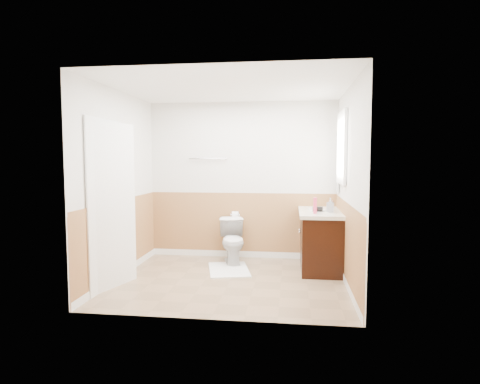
# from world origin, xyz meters

# --- Properties ---
(floor) EXTENTS (3.00, 3.00, 0.00)m
(floor) POSITION_xyz_m (0.00, 0.00, 0.00)
(floor) COLOR #8C7051
(floor) RESTS_ON ground
(ceiling) EXTENTS (3.00, 3.00, 0.00)m
(ceiling) POSITION_xyz_m (0.00, 0.00, 2.50)
(ceiling) COLOR white
(ceiling) RESTS_ON floor
(wall_back) EXTENTS (3.00, 0.00, 3.00)m
(wall_back) POSITION_xyz_m (0.00, 1.30, 1.25)
(wall_back) COLOR silver
(wall_back) RESTS_ON floor
(wall_front) EXTENTS (3.00, 0.00, 3.00)m
(wall_front) POSITION_xyz_m (0.00, -1.30, 1.25)
(wall_front) COLOR silver
(wall_front) RESTS_ON floor
(wall_left) EXTENTS (0.00, 3.00, 3.00)m
(wall_left) POSITION_xyz_m (-1.50, 0.00, 1.25)
(wall_left) COLOR silver
(wall_left) RESTS_ON floor
(wall_right) EXTENTS (0.00, 3.00, 3.00)m
(wall_right) POSITION_xyz_m (1.50, 0.00, 1.25)
(wall_right) COLOR silver
(wall_right) RESTS_ON floor
(wainscot_back) EXTENTS (3.00, 0.00, 3.00)m
(wainscot_back) POSITION_xyz_m (0.00, 1.29, 0.50)
(wainscot_back) COLOR #AB7744
(wainscot_back) RESTS_ON floor
(wainscot_front) EXTENTS (3.00, 0.00, 3.00)m
(wainscot_front) POSITION_xyz_m (0.00, -1.29, 0.50)
(wainscot_front) COLOR #AB7744
(wainscot_front) RESTS_ON floor
(wainscot_left) EXTENTS (0.00, 2.60, 2.60)m
(wainscot_left) POSITION_xyz_m (-1.49, 0.00, 0.50)
(wainscot_left) COLOR #AB7744
(wainscot_left) RESTS_ON floor
(wainscot_right) EXTENTS (0.00, 2.60, 2.60)m
(wainscot_right) POSITION_xyz_m (1.49, 0.00, 0.50)
(wainscot_right) COLOR #AB7744
(wainscot_right) RESTS_ON floor
(toilet) EXTENTS (0.53, 0.74, 0.68)m
(toilet) POSITION_xyz_m (-0.09, 0.89, 0.34)
(toilet) COLOR silver
(toilet) RESTS_ON floor
(bath_mat) EXTENTS (0.72, 0.91, 0.02)m
(bath_mat) POSITION_xyz_m (-0.09, 0.47, 0.01)
(bath_mat) COLOR white
(bath_mat) RESTS_ON floor
(vanity_cabinet) EXTENTS (0.55, 1.10, 0.80)m
(vanity_cabinet) POSITION_xyz_m (1.21, 0.73, 0.40)
(vanity_cabinet) COLOR black
(vanity_cabinet) RESTS_ON floor
(vanity_knob_left) EXTENTS (0.03, 0.03, 0.03)m
(vanity_knob_left) POSITION_xyz_m (0.91, 0.63, 0.55)
(vanity_knob_left) COLOR #B6B5BC
(vanity_knob_left) RESTS_ON vanity_cabinet
(vanity_knob_right) EXTENTS (0.03, 0.03, 0.03)m
(vanity_knob_right) POSITION_xyz_m (0.91, 0.83, 0.55)
(vanity_knob_right) COLOR #BBBBC2
(vanity_knob_right) RESTS_ON vanity_cabinet
(countertop) EXTENTS (0.60, 1.15, 0.05)m
(countertop) POSITION_xyz_m (1.20, 0.73, 0.83)
(countertop) COLOR beige
(countertop) RESTS_ON vanity_cabinet
(sink_basin) EXTENTS (0.36, 0.36, 0.02)m
(sink_basin) POSITION_xyz_m (1.21, 0.88, 0.86)
(sink_basin) COLOR white
(sink_basin) RESTS_ON countertop
(faucet) EXTENTS (0.02, 0.02, 0.14)m
(faucet) POSITION_xyz_m (1.39, 0.88, 0.92)
(faucet) COLOR #BAB9C0
(faucet) RESTS_ON countertop
(lotion_bottle) EXTENTS (0.05, 0.05, 0.22)m
(lotion_bottle) POSITION_xyz_m (1.11, 0.42, 0.96)
(lotion_bottle) COLOR #D9385C
(lotion_bottle) RESTS_ON countertop
(soap_dispenser) EXTENTS (0.10, 0.10, 0.20)m
(soap_dispenser) POSITION_xyz_m (1.33, 0.61, 0.95)
(soap_dispenser) COLOR #8F94A1
(soap_dispenser) RESTS_ON countertop
(hair_dryer_body) EXTENTS (0.14, 0.07, 0.07)m
(hair_dryer_body) POSITION_xyz_m (1.16, 0.65, 0.89)
(hair_dryer_body) COLOR black
(hair_dryer_body) RESTS_ON countertop
(hair_dryer_handle) EXTENTS (0.03, 0.03, 0.07)m
(hair_dryer_handle) POSITION_xyz_m (1.13, 0.59, 0.86)
(hair_dryer_handle) COLOR black
(hair_dryer_handle) RESTS_ON countertop
(mirror_panel) EXTENTS (0.02, 0.35, 0.90)m
(mirror_panel) POSITION_xyz_m (1.48, 1.10, 1.55)
(mirror_panel) COLOR silver
(mirror_panel) RESTS_ON wall_right
(window_frame) EXTENTS (0.04, 0.80, 1.00)m
(window_frame) POSITION_xyz_m (1.47, 0.59, 1.75)
(window_frame) COLOR white
(window_frame) RESTS_ON wall_right
(window_glass) EXTENTS (0.01, 0.70, 0.90)m
(window_glass) POSITION_xyz_m (1.49, 0.59, 1.75)
(window_glass) COLOR white
(window_glass) RESTS_ON wall_right
(door) EXTENTS (0.29, 0.78, 2.04)m
(door) POSITION_xyz_m (-1.40, -0.45, 1.02)
(door) COLOR white
(door) RESTS_ON wall_left
(door_frame) EXTENTS (0.02, 0.92, 2.10)m
(door_frame) POSITION_xyz_m (-1.48, -0.45, 1.03)
(door_frame) COLOR white
(door_frame) RESTS_ON wall_left
(door_knob) EXTENTS (0.06, 0.06, 0.06)m
(door_knob) POSITION_xyz_m (-1.34, -0.12, 0.95)
(door_knob) COLOR silver
(door_knob) RESTS_ON door
(towel_bar) EXTENTS (0.62, 0.02, 0.02)m
(towel_bar) POSITION_xyz_m (-0.55, 1.25, 1.60)
(towel_bar) COLOR silver
(towel_bar) RESTS_ON wall_back
(tp_holder_bar) EXTENTS (0.14, 0.02, 0.02)m
(tp_holder_bar) POSITION_xyz_m (-0.10, 1.23, 0.70)
(tp_holder_bar) COLOR silver
(tp_holder_bar) RESTS_ON wall_back
(tp_roll) EXTENTS (0.10, 0.11, 0.11)m
(tp_roll) POSITION_xyz_m (-0.10, 1.23, 0.70)
(tp_roll) COLOR white
(tp_roll) RESTS_ON tp_holder_bar
(tp_sheet) EXTENTS (0.10, 0.01, 0.16)m
(tp_sheet) POSITION_xyz_m (-0.10, 1.23, 0.59)
(tp_sheet) COLOR white
(tp_sheet) RESTS_ON tp_roll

